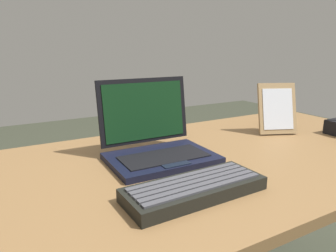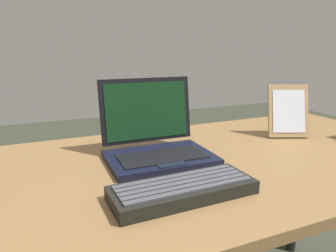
{
  "view_description": "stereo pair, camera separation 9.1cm",
  "coord_description": "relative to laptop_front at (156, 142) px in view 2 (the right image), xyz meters",
  "views": [
    {
      "loc": [
        -0.43,
        -0.7,
        1.06
      ],
      "look_at": [
        0.01,
        0.06,
        0.84
      ],
      "focal_mm": 33.04,
      "sensor_mm": 36.0,
      "label": 1
    },
    {
      "loc": [
        -0.34,
        -0.74,
        1.06
      ],
      "look_at": [
        0.01,
        0.06,
        0.84
      ],
      "focal_mm": 33.04,
      "sensor_mm": 36.0,
      "label": 2
    }
  ],
  "objects": [
    {
      "name": "laptop_front",
      "position": [
        0.0,
        0.0,
        0.0
      ],
      "size": [
        0.3,
        0.24,
        0.23
      ],
      "color": "black",
      "rests_on": "desk"
    },
    {
      "name": "desk",
      "position": [
        0.03,
        -0.07,
        -0.12
      ],
      "size": [
        1.79,
        0.76,
        0.74
      ],
      "color": "brown",
      "rests_on": "ground"
    },
    {
      "name": "photo_frame",
      "position": [
        0.52,
        0.02,
        0.05
      ],
      "size": [
        0.16,
        0.12,
        0.19
      ],
      "color": "olive",
      "rests_on": "desk"
    },
    {
      "name": "external_keyboard",
      "position": [
        -0.04,
        -0.26,
        -0.03
      ],
      "size": [
        0.33,
        0.13,
        0.03
      ],
      "color": "black",
      "rests_on": "desk"
    }
  ]
}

